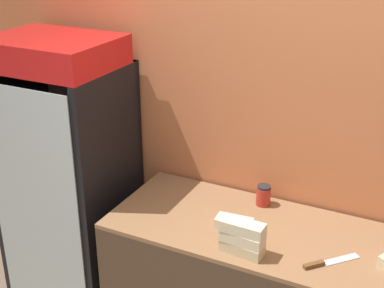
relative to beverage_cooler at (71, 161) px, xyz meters
name	(u,v)px	position (x,y,z in m)	size (l,w,h in m)	color
wall_back	(293,135)	(1.39, 0.33, 0.33)	(5.20, 0.09, 2.70)	#D17547
beverage_cooler	(71,161)	(0.00, 0.00, 0.00)	(0.76, 0.66, 1.87)	black
sandwich_stack_bottom	(242,248)	(1.35, -0.34, -0.06)	(0.23, 0.11, 0.06)	beige
sandwich_stack_middle	(242,238)	(1.35, -0.34, 0.00)	(0.23, 0.11, 0.06)	beige
sandwich_stack_top	(243,227)	(1.35, -0.34, 0.06)	(0.23, 0.10, 0.06)	beige
sandwich_flat_left	(234,223)	(1.23, -0.14, -0.06)	(0.21, 0.12, 0.05)	beige
chefs_knife	(324,263)	(1.76, -0.25, -0.08)	(0.24, 0.26, 0.02)	silver
condiment_jar	(263,195)	(1.29, 0.18, -0.03)	(0.09, 0.09, 0.13)	#B72D23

